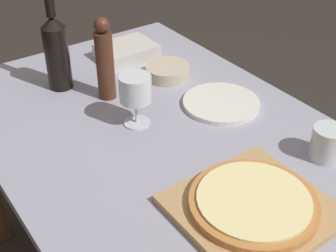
{
  "coord_description": "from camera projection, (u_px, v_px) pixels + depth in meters",
  "views": [
    {
      "loc": [
        -0.6,
        -0.81,
        1.46
      ],
      "look_at": [
        -0.02,
        0.01,
        0.78
      ],
      "focal_mm": 50.0,
      "sensor_mm": 36.0,
      "label": 1
    }
  ],
  "objects": [
    {
      "name": "wine_bottle",
      "position": [
        56.0,
        51.0,
        1.43
      ],
      "size": [
        0.08,
        0.08,
        0.32
      ],
      "color": "black",
      "rests_on": "dining_table"
    },
    {
      "name": "food_container",
      "position": [
        127.0,
        52.0,
        1.66
      ],
      "size": [
        0.19,
        0.16,
        0.05
      ],
      "color": "beige",
      "rests_on": "dining_table"
    },
    {
      "name": "dinner_plate",
      "position": [
        221.0,
        103.0,
        1.41
      ],
      "size": [
        0.23,
        0.23,
        0.01
      ],
      "color": "silver",
      "rests_on": "dining_table"
    },
    {
      "name": "dining_table",
      "position": [
        175.0,
        169.0,
        1.3
      ],
      "size": [
        0.88,
        1.46,
        0.72
      ],
      "color": "#9393A8",
      "rests_on": "ground_plane"
    },
    {
      "name": "drinking_tumbler",
      "position": [
        328.0,
        143.0,
        1.18
      ],
      "size": [
        0.09,
        0.09,
        0.09
      ],
      "color": "silver",
      "rests_on": "dining_table"
    },
    {
      "name": "pepper_mill",
      "position": [
        105.0,
        61.0,
        1.38
      ],
      "size": [
        0.05,
        0.05,
        0.26
      ],
      "color": "#4C2819",
      "rests_on": "dining_table"
    },
    {
      "name": "pizza",
      "position": [
        253.0,
        202.0,
        1.02
      ],
      "size": [
        0.29,
        0.29,
        0.02
      ],
      "color": "#BC7A3D",
      "rests_on": "cutting_board"
    },
    {
      "name": "small_bowl",
      "position": [
        168.0,
        71.0,
        1.55
      ],
      "size": [
        0.15,
        0.15,
        0.04
      ],
      "color": "beige",
      "rests_on": "dining_table"
    },
    {
      "name": "cutting_board",
      "position": [
        252.0,
        209.0,
        1.03
      ],
      "size": [
        0.33,
        0.31,
        0.02
      ],
      "color": "tan",
      "rests_on": "dining_table"
    },
    {
      "name": "wine_glass",
      "position": [
        135.0,
        90.0,
        1.27
      ],
      "size": [
        0.09,
        0.09,
        0.15
      ],
      "color": "silver",
      "rests_on": "dining_table"
    }
  ]
}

